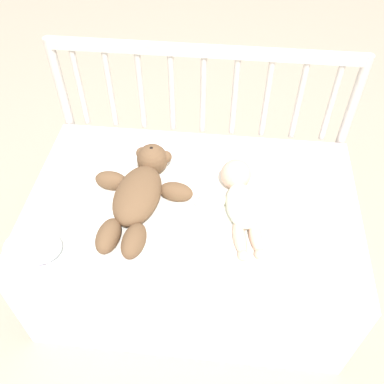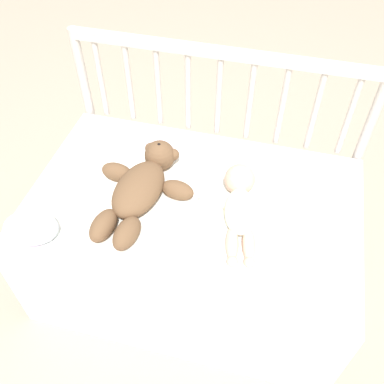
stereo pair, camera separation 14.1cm
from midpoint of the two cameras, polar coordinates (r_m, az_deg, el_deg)
name	(u,v)px [view 2 (the right image)]	position (r m, az deg, el deg)	size (l,w,h in m)	color
ground_plane	(193,273)	(1.84, 2.31, -10.93)	(12.00, 12.00, 0.00)	tan
crib_mattress	(193,241)	(1.64, 2.56, -6.73)	(1.13, 0.72, 0.47)	silver
crib_rail	(218,108)	(1.66, 5.97, 10.97)	(1.13, 0.04, 0.83)	beige
blanket	(187,208)	(1.44, 2.14, -2.29)	(0.86, 0.53, 0.01)	white
teddy_bear	(141,187)	(1.44, -4.11, 0.54)	(0.35, 0.47, 0.11)	brown
baby	(240,204)	(1.42, 9.25, -1.81)	(0.31, 0.38, 0.11)	#EAEACC
small_pillow	(31,227)	(1.42, -18.09, -4.68)	(0.18, 0.13, 0.06)	silver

